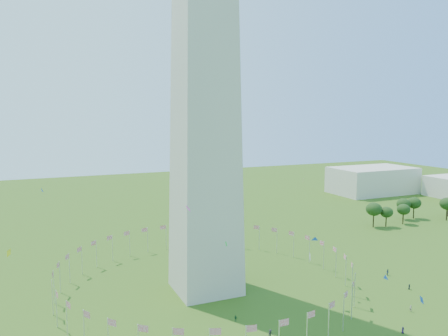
# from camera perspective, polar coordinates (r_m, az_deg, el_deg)

# --- Properties ---
(flag_ring) EXTENTS (80.24, 80.24, 9.00)m
(flag_ring) POSITION_cam_1_polar(r_m,az_deg,el_deg) (125.71, -2.41, -13.66)
(flag_ring) COLOR silver
(flag_ring) RESTS_ON ground
(gov_building_east_a) EXTENTS (50.00, 30.00, 16.00)m
(gov_building_east_a) POSITION_cam_1_polar(r_m,az_deg,el_deg) (287.37, 18.81, -1.52)
(gov_building_east_a) COLOR beige
(gov_building_east_a) RESTS_ON ground
(kites_aloft) EXTENTS (126.57, 64.70, 28.80)m
(kites_aloft) POSITION_cam_1_polar(r_m,az_deg,el_deg) (102.82, 7.35, -10.33)
(kites_aloft) COLOR blue
(kites_aloft) RESTS_ON ground
(tree_line_east) EXTENTS (53.28, 15.95, 10.63)m
(tree_line_east) POSITION_cam_1_polar(r_m,az_deg,el_deg) (217.34, 23.20, -5.22)
(tree_line_east) COLOR #224517
(tree_line_east) RESTS_ON ground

